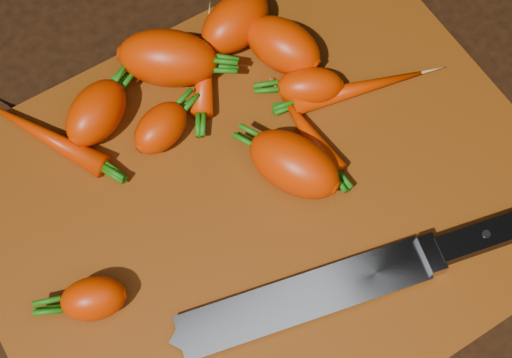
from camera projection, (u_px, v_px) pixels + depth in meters
ground at (262, 203)px, 0.65m from camera, size 2.00×2.00×0.01m
cutting_board at (262, 198)px, 0.64m from camera, size 0.50×0.40×0.01m
carrot_0 at (96, 113)px, 0.64m from camera, size 0.08×0.07×0.04m
carrot_1 at (93, 299)px, 0.58m from camera, size 0.06×0.05×0.04m
carrot_2 at (168, 58)px, 0.66m from camera, size 0.11×0.10×0.05m
carrot_3 at (294, 164)px, 0.62m from camera, size 0.08×0.10×0.05m
carrot_4 at (235, 23)px, 0.68m from camera, size 0.09×0.07×0.05m
carrot_5 at (161, 128)px, 0.64m from camera, size 0.07×0.05×0.04m
carrot_6 at (310, 86)px, 0.66m from camera, size 0.07×0.06×0.04m
carrot_7 at (205, 66)px, 0.67m from camera, size 0.08×0.10×0.02m
carrot_8 at (358, 88)px, 0.66m from camera, size 0.13×0.06×0.02m
carrot_9 at (309, 134)px, 0.64m from camera, size 0.03×0.09×0.02m
carrot_10 at (46, 136)px, 0.64m from camera, size 0.08×0.12×0.02m
carrot_11 at (283, 46)px, 0.67m from camera, size 0.07×0.09×0.05m
knife at (328, 290)px, 0.59m from camera, size 0.35×0.11×0.02m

